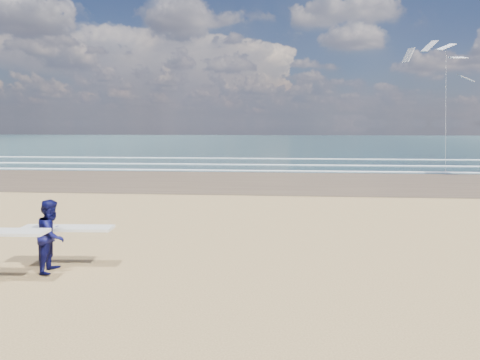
{
  "coord_description": "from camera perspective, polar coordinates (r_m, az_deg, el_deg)",
  "views": [
    {
      "loc": [
        5.45,
        -8.53,
        3.49
      ],
      "look_at": [
        4.24,
        6.0,
        1.56
      ],
      "focal_mm": 32.0,
      "sensor_mm": 36.0,
      "label": 1
    }
  ],
  "objects": [
    {
      "name": "foam_breakers",
      "position": [
        39.56,
        26.32,
        1.76
      ],
      "size": [
        220.0,
        11.7,
        0.05
      ],
      "color": "white",
      "rests_on": "ground"
    },
    {
      "name": "kite_1",
      "position": [
        36.97,
        25.76,
        10.53
      ],
      "size": [
        5.82,
        4.74,
        10.65
      ],
      "color": "slate",
      "rests_on": "ground"
    },
    {
      "name": "surfer_far",
      "position": [
        11.13,
        -23.63,
        -6.73
      ],
      "size": [
        2.23,
        1.12,
        1.73
      ],
      "color": "#0A0B3C",
      "rests_on": "ground"
    },
    {
      "name": "ocean",
      "position": [
        81.91,
        15.03,
        4.83
      ],
      "size": [
        220.0,
        100.0,
        0.02
      ],
      "primitive_type": "cube",
      "color": "#1B373D",
      "rests_on": "ground"
    }
  ]
}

